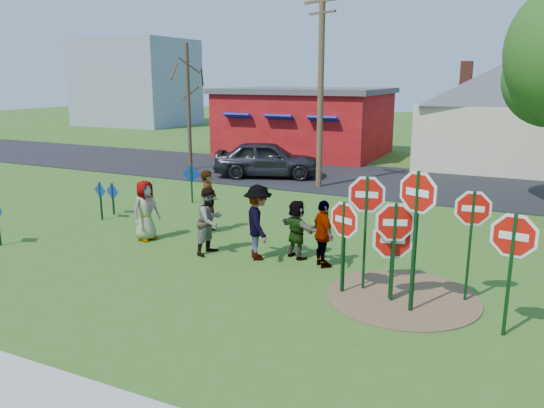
# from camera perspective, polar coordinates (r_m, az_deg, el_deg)

# --- Properties ---
(ground) EXTENTS (120.00, 120.00, 0.00)m
(ground) POSITION_cam_1_polar(r_m,az_deg,el_deg) (14.04, -3.56, -5.36)
(ground) COLOR #355B1A
(ground) RESTS_ON ground
(road) EXTENTS (120.00, 7.50, 0.04)m
(road) POSITION_cam_1_polar(r_m,az_deg,el_deg) (24.40, 9.72, 2.65)
(road) COLOR black
(road) RESTS_ON ground
(dirt_patch) EXTENTS (3.20, 3.20, 0.03)m
(dirt_patch) POSITION_cam_1_polar(r_m,az_deg,el_deg) (11.67, 13.84, -9.69)
(dirt_patch) COLOR brown
(dirt_patch) RESTS_ON ground
(red_building) EXTENTS (9.40, 7.69, 3.90)m
(red_building) POSITION_cam_1_polar(r_m,az_deg,el_deg) (32.02, 3.57, 8.88)
(red_building) COLOR maroon
(red_building) RESTS_ON ground
(cream_house) EXTENTS (9.40, 9.40, 6.50)m
(cream_house) POSITION_cam_1_polar(r_m,az_deg,el_deg) (29.63, 23.99, 9.25)
(cream_house) COLOR beige
(cream_house) RESTS_ON ground
(distant_building) EXTENTS (10.00, 8.00, 8.00)m
(distant_building) POSITION_cam_1_polar(r_m,az_deg,el_deg) (54.04, -14.38, 12.53)
(distant_building) COLOR #8C939E
(distant_building) RESTS_ON ground
(stop_sign_a) EXTENTS (0.95, 0.46, 2.15)m
(stop_sign_a) POSITION_cam_1_polar(r_m,az_deg,el_deg) (11.21, 7.75, -2.52)
(stop_sign_a) COLOR #0F3816
(stop_sign_a) RESTS_ON ground
(stop_sign_b) EXTENTS (1.05, 0.25, 2.66)m
(stop_sign_b) POSITION_cam_1_polar(r_m,az_deg,el_deg) (11.35, 10.11, -0.04)
(stop_sign_b) COLOR #0F3816
(stop_sign_b) RESTS_ON ground
(stop_sign_c) EXTENTS (1.03, 0.45, 2.98)m
(stop_sign_c) POSITION_cam_1_polar(r_m,az_deg,el_deg) (10.39, 15.32, -0.54)
(stop_sign_c) COLOR #0F3816
(stop_sign_c) RESTS_ON ground
(stop_sign_d) EXTENTS (0.97, 0.18, 2.47)m
(stop_sign_d) POSITION_cam_1_polar(r_m,az_deg,el_deg) (11.34, 20.73, -1.44)
(stop_sign_d) COLOR #0F3816
(stop_sign_d) RESTS_ON ground
(stop_sign_e) EXTENTS (1.09, 0.34, 1.87)m
(stop_sign_e) POSITION_cam_1_polar(r_m,az_deg,el_deg) (11.14, 12.82, -4.25)
(stop_sign_e) COLOR #0F3816
(stop_sign_e) RESTS_ON ground
(stop_sign_f) EXTENTS (1.08, 0.15, 2.41)m
(stop_sign_f) POSITION_cam_1_polar(r_m,az_deg,el_deg) (10.10, 24.49, -4.04)
(stop_sign_f) COLOR #0F3816
(stop_sign_f) RESTS_ON ground
(stop_sign_g) EXTENTS (1.03, 0.40, 2.24)m
(stop_sign_g) POSITION_cam_1_polar(r_m,az_deg,el_deg) (10.94, 13.04, -2.81)
(stop_sign_g) COLOR #0F3816
(stop_sign_g) RESTS_ON ground
(blue_diamond_b) EXTENTS (0.56, 0.14, 1.26)m
(blue_diamond_b) POSITION_cam_1_polar(r_m,az_deg,el_deg) (17.98, -17.97, 0.82)
(blue_diamond_b) COLOR #0F3816
(blue_diamond_b) RESTS_ON ground
(blue_diamond_c) EXTENTS (0.58, 0.10, 1.09)m
(blue_diamond_c) POSITION_cam_1_polar(r_m,az_deg,el_deg) (18.58, -16.76, 0.92)
(blue_diamond_c) COLOR #0F3816
(blue_diamond_c) RESTS_ON ground
(blue_diamond_d) EXTENTS (0.64, 0.25, 1.42)m
(blue_diamond_d) POSITION_cam_1_polar(r_m,az_deg,el_deg) (19.64, -8.65, 2.64)
(blue_diamond_d) COLOR #0F3816
(blue_diamond_d) RESTS_ON ground
(person_a) EXTENTS (0.74, 0.95, 1.73)m
(person_a) POSITION_cam_1_polar(r_m,az_deg,el_deg) (15.39, -13.43, -0.67)
(person_a) COLOR #485B9B
(person_a) RESTS_ON ground
(person_b) EXTENTS (0.63, 0.78, 1.87)m
(person_b) POSITION_cam_1_polar(r_m,az_deg,el_deg) (15.83, -6.80, 0.27)
(person_b) COLOR #246666
(person_b) RESTS_ON ground
(person_c) EXTENTS (0.77, 0.94, 1.78)m
(person_c) POSITION_cam_1_polar(r_m,az_deg,el_deg) (13.90, -6.68, -1.79)
(person_c) COLOR #9A4F40
(person_c) RESTS_ON ground
(person_d) EXTENTS (1.33, 1.42, 1.92)m
(person_d) POSITION_cam_1_polar(r_m,az_deg,el_deg) (13.38, -1.50, -1.99)
(person_d) COLOR #37373B
(person_d) RESTS_ON ground
(person_e) EXTENTS (0.98, 0.98, 1.66)m
(person_e) POSITION_cam_1_polar(r_m,az_deg,el_deg) (12.91, 5.52, -3.22)
(person_e) COLOR #482C5F
(person_e) RESTS_ON ground
(person_f) EXTENTS (1.46, 1.04, 1.52)m
(person_f) POSITION_cam_1_polar(r_m,az_deg,el_deg) (13.50, 2.69, -2.73)
(person_f) COLOR #1E4F35
(person_f) RESTS_ON ground
(suv) EXTENTS (5.21, 3.43, 1.65)m
(suv) POSITION_cam_1_polar(r_m,az_deg,el_deg) (24.41, -0.50, 4.86)
(suv) COLOR #2A2A2F
(suv) RESTS_ON road
(utility_pole) EXTENTS (1.82, 0.88, 7.96)m
(utility_pole) POSITION_cam_1_polar(r_m,az_deg,el_deg) (22.01, 5.26, 12.56)
(utility_pole) COLOR #4C3823
(utility_pole) RESTS_ON ground
(bare_tree_west) EXTENTS (1.80, 1.80, 6.12)m
(bare_tree_west) POSITION_cam_1_polar(r_m,az_deg,el_deg) (26.57, -9.03, 12.10)
(bare_tree_west) COLOR #382819
(bare_tree_west) RESTS_ON ground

